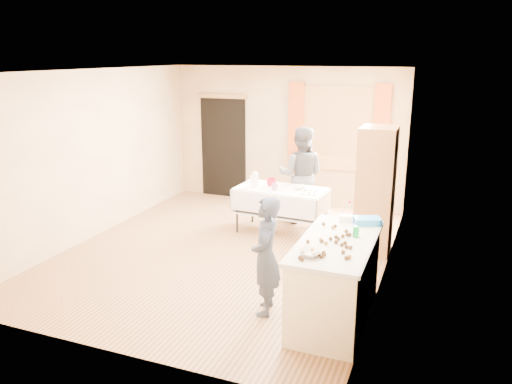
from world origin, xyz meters
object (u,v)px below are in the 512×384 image
at_px(counter, 335,280).
at_px(chair, 299,202).
at_px(girl, 266,256).
at_px(woman, 301,175).
at_px(cabinet, 376,191).
at_px(party_table, 281,206).

height_order(counter, chair, chair).
height_order(chair, girl, girl).
bearing_deg(woman, cabinet, 138.92).
distance_m(cabinet, chair, 1.97).
bearing_deg(counter, party_table, 120.85).
xyz_separation_m(cabinet, chair, (-1.46, 1.16, -0.64)).
relative_size(counter, woman, 0.98).
xyz_separation_m(cabinet, counter, (-0.10, -2.09, -0.47)).
distance_m(party_table, chair, 0.90).
xyz_separation_m(cabinet, woman, (-1.38, 0.94, -0.10)).
distance_m(party_table, woman, 0.78).
xyz_separation_m(counter, woman, (-1.28, 3.03, 0.37)).
bearing_deg(cabinet, girl, -110.84).
bearing_deg(chair, woman, -54.70).
bearing_deg(girl, woman, 175.92).
distance_m(counter, chair, 3.53).
height_order(cabinet, girl, cabinet).
bearing_deg(woman, party_table, 71.66).
xyz_separation_m(party_table, woman, (0.13, 0.66, 0.38)).
distance_m(chair, woman, 0.59).
height_order(party_table, girl, girl).
distance_m(chair, girl, 3.47).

